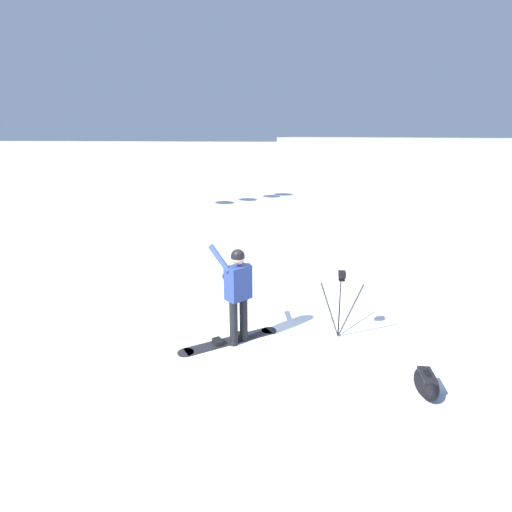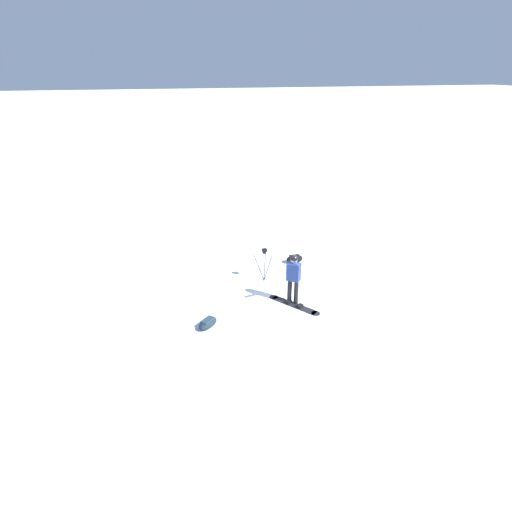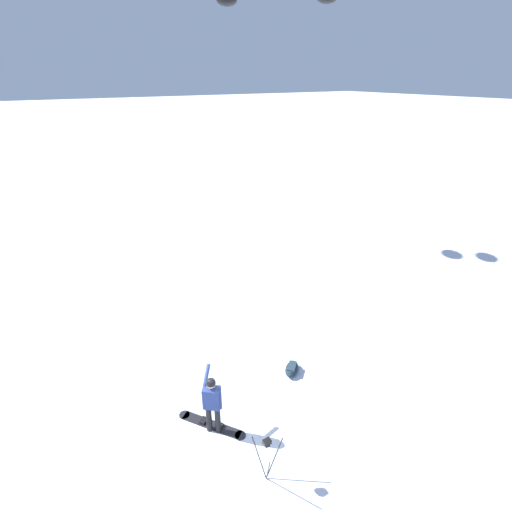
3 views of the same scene
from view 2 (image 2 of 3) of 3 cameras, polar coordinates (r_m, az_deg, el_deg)
name	(u,v)px [view 2 (image 2 of 3)]	position (r m, az deg, el deg)	size (l,w,h in m)	color
ground_plane	(285,299)	(13.66, 4.00, -5.83)	(300.00, 300.00, 0.00)	white
snowboarder	(293,274)	(12.97, 5.12, -2.51)	(0.76, 0.47, 1.69)	black
snowboard	(294,305)	(13.32, 5.20, -6.62)	(1.56, 1.19, 0.10)	black
gear_bag_large	(208,323)	(12.26, -6.59, -9.05)	(0.73, 0.75, 0.26)	#192833
camera_tripod	(264,258)	(14.37, 1.11, -0.26)	(0.73, 0.56, 1.22)	#262628
gear_bag_small	(295,259)	(16.04, 5.28, -0.38)	(0.30, 0.64, 0.33)	black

